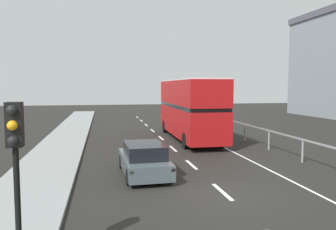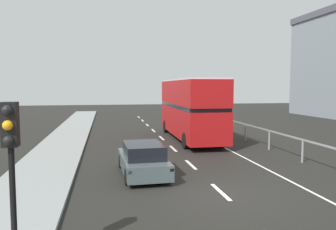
{
  "view_description": "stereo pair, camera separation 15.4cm",
  "coord_description": "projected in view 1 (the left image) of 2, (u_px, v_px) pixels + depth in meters",
  "views": [
    {
      "loc": [
        -4.24,
        -11.36,
        3.84
      ],
      "look_at": [
        -0.49,
        7.85,
        2.17
      ],
      "focal_mm": 35.95,
      "sensor_mm": 36.0,
      "label": 1
    },
    {
      "loc": [
        -4.09,
        -11.39,
        3.84
      ],
      "look_at": [
        -0.49,
        7.85,
        2.17
      ],
      "focal_mm": 35.95,
      "sensor_mm": 36.0,
      "label": 2
    }
  ],
  "objects": [
    {
      "name": "traffic_signal_pole",
      "position": [
        15.0,
        144.0,
        6.69
      ],
      "size": [
        0.3,
        0.42,
        3.39
      ],
      "color": "black",
      "rests_on": "near_sidewalk_kerb"
    },
    {
      "name": "hatchback_car_near",
      "position": [
        144.0,
        160.0,
        14.55
      ],
      "size": [
        1.97,
        4.3,
        1.4
      ],
      "rotation": [
        0.0,
        0.0,
        0.04
      ],
      "color": "#455254",
      "rests_on": "ground"
    },
    {
      "name": "lane_paint_markings",
      "position": [
        203.0,
        147.0,
        21.31
      ],
      "size": [
        3.39,
        46.0,
        0.01
      ],
      "color": "silver",
      "rests_on": "ground"
    },
    {
      "name": "near_sidewalk_kerb",
      "position": [
        21.0,
        203.0,
        10.92
      ],
      "size": [
        2.94,
        80.0,
        0.14
      ],
      "primitive_type": "cube",
      "color": "gray",
      "rests_on": "ground"
    },
    {
      "name": "double_decker_bus_red",
      "position": [
        190.0,
        107.0,
        24.33
      ],
      "size": [
        2.74,
        10.53,
        4.35
      ],
      "rotation": [
        0.0,
        0.0,
        -0.01
      ],
      "color": "#AC1213",
      "rests_on": "ground"
    },
    {
      "name": "bridge_side_railing",
      "position": [
        256.0,
        130.0,
        22.04
      ],
      "size": [
        0.1,
        42.0,
        1.2
      ],
      "color": "gray",
      "rests_on": "ground"
    },
    {
      "name": "ground_plane",
      "position": [
        222.0,
        193.0,
        12.25
      ],
      "size": [
        75.74,
        120.0,
        0.1
      ],
      "primitive_type": "cube",
      "color": "black"
    }
  ]
}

